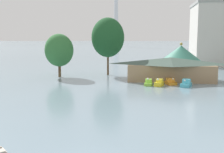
# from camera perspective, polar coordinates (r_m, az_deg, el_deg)

# --- Properties ---
(pedal_boat_lime) EXTENTS (1.64, 2.56, 1.60)m
(pedal_boat_lime) POSITION_cam_1_polar(r_m,az_deg,el_deg) (54.45, 7.52, -1.31)
(pedal_boat_lime) COLOR #8CCC3F
(pedal_boat_lime) RESTS_ON ground
(pedal_boat_yellow) EXTENTS (1.98, 2.59, 1.64)m
(pedal_boat_yellow) POSITION_cam_1_polar(r_m,az_deg,el_deg) (53.98, 9.69, -1.36)
(pedal_boat_yellow) COLOR yellow
(pedal_boat_yellow) RESTS_ON ground
(pedal_boat_orange) EXTENTS (2.39, 3.04, 1.43)m
(pedal_boat_orange) POSITION_cam_1_polar(r_m,az_deg,el_deg) (56.37, 12.01, -1.11)
(pedal_boat_orange) COLOR orange
(pedal_boat_orange) RESTS_ON ground
(pedal_boat_cyan) EXTENTS (2.53, 3.33, 1.51)m
(pedal_boat_cyan) POSITION_cam_1_polar(r_m,az_deg,el_deg) (54.45, 15.04, -1.43)
(pedal_boat_cyan) COLOR #4CB7CC
(pedal_boat_cyan) RESTS_ON ground
(boathouse) EXTENTS (19.57, 8.69, 5.04)m
(boathouse) POSITION_cam_1_polar(r_m,az_deg,el_deg) (61.27, 11.98, 1.63)
(boathouse) COLOR #9E7F5B
(boathouse) RESTS_ON ground
(green_roof_pavilion) EXTENTS (9.60, 9.60, 8.11)m
(green_roof_pavilion) POSITION_cam_1_polar(r_m,az_deg,el_deg) (69.30, 13.99, 3.59)
(green_roof_pavilion) COLOR brown
(green_roof_pavilion) RESTS_ON ground
(shoreline_tree_tall_left) EXTENTS (6.72, 6.72, 10.19)m
(shoreline_tree_tall_left) POSITION_cam_1_polar(r_m,az_deg,el_deg) (66.44, -10.85, 5.34)
(shoreline_tree_tall_left) COLOR brown
(shoreline_tree_tall_left) RESTS_ON ground
(shoreline_tree_mid) EXTENTS (8.12, 8.12, 14.21)m
(shoreline_tree_mid) POSITION_cam_1_polar(r_m,az_deg,el_deg) (68.98, -0.85, 8.04)
(shoreline_tree_mid) COLOR brown
(shoreline_tree_mid) RESTS_ON ground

